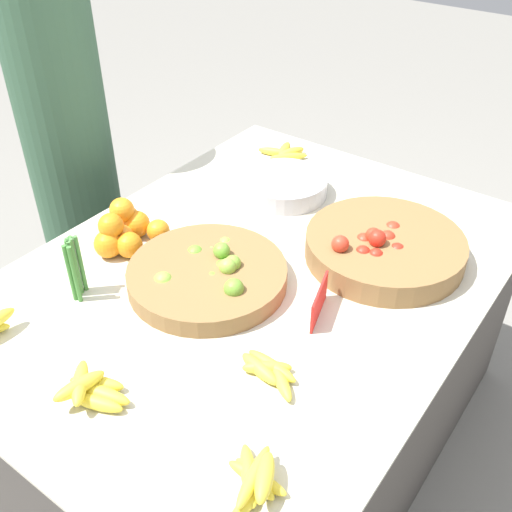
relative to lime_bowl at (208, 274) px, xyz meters
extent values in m
plane|color=gray|center=(0.12, -0.07, -0.74)|extent=(12.00, 12.00, 0.00)
cube|color=#4C4742|center=(0.12, -0.07, -0.39)|extent=(1.51, 1.12, 0.70)
cube|color=beige|center=(0.12, -0.07, -0.03)|extent=(1.58, 1.17, 0.01)
cylinder|color=olive|center=(0.00, 0.00, 0.00)|extent=(0.43, 0.43, 0.05)
sphere|color=#6BA333|center=(-0.03, -0.12, 0.03)|extent=(0.05, 0.05, 0.05)
sphere|color=#89BC42|center=(0.08, 0.05, 0.00)|extent=(0.05, 0.05, 0.05)
sphere|color=#89BC42|center=(0.05, 0.03, 0.00)|extent=(0.05, 0.05, 0.05)
sphere|color=#6BA333|center=(0.09, 0.09, 0.00)|extent=(0.04, 0.04, 0.04)
sphere|color=#6BA333|center=(0.04, -0.02, 0.01)|extent=(0.05, 0.05, 0.05)
sphere|color=#89BC42|center=(-0.10, 0.07, 0.01)|extent=(0.05, 0.05, 0.05)
sphere|color=#6BA333|center=(0.04, 0.08, 0.01)|extent=(0.05, 0.05, 0.05)
sphere|color=#7AB238|center=(0.05, -0.05, 0.03)|extent=(0.05, 0.05, 0.05)
sphere|color=#89BC42|center=(0.02, -0.05, 0.03)|extent=(0.05, 0.05, 0.05)
sphere|color=#6BA333|center=(-0.01, -0.03, 0.00)|extent=(0.05, 0.05, 0.05)
sphere|color=#89BC42|center=(0.13, 0.04, 0.01)|extent=(0.04, 0.04, 0.04)
sphere|color=#6BA333|center=(0.07, 0.00, 0.04)|extent=(0.05, 0.05, 0.05)
cylinder|color=olive|center=(0.39, -0.33, 0.01)|extent=(0.45, 0.45, 0.07)
sphere|color=red|center=(0.36, -0.31, 0.05)|extent=(0.04, 0.04, 0.04)
sphere|color=red|center=(0.31, -0.34, 0.02)|extent=(0.05, 0.05, 0.05)
sphere|color=red|center=(0.38, -0.29, 0.00)|extent=(0.04, 0.04, 0.04)
sphere|color=red|center=(0.46, -0.32, 0.03)|extent=(0.05, 0.05, 0.05)
sphere|color=red|center=(0.40, -0.33, 0.03)|extent=(0.05, 0.05, 0.05)
sphere|color=red|center=(0.35, -0.28, 0.03)|extent=(0.05, 0.05, 0.05)
sphere|color=red|center=(0.42, -0.39, 0.00)|extent=(0.04, 0.04, 0.04)
sphere|color=red|center=(0.26, -0.26, 0.06)|extent=(0.05, 0.05, 0.05)
sphere|color=red|center=(0.37, -0.38, 0.02)|extent=(0.05, 0.05, 0.05)
sphere|color=red|center=(0.34, -0.32, 0.06)|extent=(0.05, 0.05, 0.05)
sphere|color=red|center=(0.34, -0.36, 0.00)|extent=(0.04, 0.04, 0.04)
sphere|color=red|center=(0.41, -0.26, 0.00)|extent=(0.04, 0.04, 0.04)
sphere|color=red|center=(0.29, -0.31, 0.03)|extent=(0.04, 0.04, 0.04)
sphere|color=red|center=(0.30, -0.34, 0.03)|extent=(0.04, 0.04, 0.04)
sphere|color=orange|center=(0.06, 0.37, 0.01)|extent=(0.08, 0.08, 0.08)
sphere|color=orange|center=(0.07, 0.25, 0.01)|extent=(0.07, 0.07, 0.07)
sphere|color=orange|center=(-0.07, 0.31, 0.01)|extent=(0.08, 0.08, 0.08)
sphere|color=orange|center=(-0.04, 0.26, 0.01)|extent=(0.08, 0.08, 0.08)
sphere|color=orange|center=(0.05, 0.32, 0.01)|extent=(0.08, 0.08, 0.08)
sphere|color=orange|center=(-0.01, 0.32, 0.00)|extent=(0.07, 0.07, 0.07)
sphere|color=orange|center=(-0.05, 0.32, 0.06)|extent=(0.07, 0.07, 0.07)
sphere|color=orange|center=(0.03, 0.35, 0.06)|extent=(0.07, 0.07, 0.07)
cylinder|color=#B7B7BF|center=(0.52, 0.10, 0.00)|extent=(0.28, 0.28, 0.06)
cube|color=red|center=(0.07, -0.31, 0.02)|extent=(0.15, 0.05, 0.09)
cylinder|color=#428438|center=(-0.22, 0.26, 0.06)|extent=(0.01, 0.01, 0.17)
cylinder|color=#4C8E42|center=(-0.24, 0.26, 0.06)|extent=(0.01, 0.01, 0.17)
cylinder|color=#4C8E42|center=(-0.22, 0.25, 0.06)|extent=(0.01, 0.01, 0.17)
cylinder|color=#4C8E42|center=(-0.23, 0.25, 0.06)|extent=(0.01, 0.01, 0.17)
cylinder|color=#428438|center=(-0.24, 0.25, 0.06)|extent=(0.01, 0.01, 0.17)
cylinder|color=#428438|center=(-0.26, 0.24, 0.06)|extent=(0.01, 0.01, 0.17)
cylinder|color=#428438|center=(-0.26, 0.22, 0.06)|extent=(0.01, 0.01, 0.17)
cylinder|color=#4C8E42|center=(-0.24, 0.24, 0.06)|extent=(0.01, 0.01, 0.17)
ellipsoid|color=yellow|center=(-0.19, -0.31, -0.01)|extent=(0.06, 0.12, 0.03)
ellipsoid|color=yellow|center=(-0.19, -0.37, -0.01)|extent=(0.10, 0.11, 0.03)
ellipsoid|color=yellow|center=(-0.17, -0.32, -0.01)|extent=(0.09, 0.11, 0.03)
ellipsoid|color=yellow|center=(-0.16, -0.32, -0.01)|extent=(0.05, 0.14, 0.03)
ellipsoid|color=yellow|center=(-0.41, -0.47, -0.01)|extent=(0.04, 0.13, 0.03)
ellipsoid|color=yellow|center=(-0.46, -0.48, -0.02)|extent=(0.12, 0.03, 0.03)
ellipsoid|color=yellow|center=(-0.42, -0.46, -0.01)|extent=(0.06, 0.12, 0.03)
ellipsoid|color=yellow|center=(-0.42, -0.45, -0.01)|extent=(0.12, 0.12, 0.03)
ellipsoid|color=yellow|center=(-0.45, -0.48, -0.02)|extent=(0.11, 0.03, 0.03)
ellipsoid|color=yellow|center=(-0.43, -0.47, 0.01)|extent=(0.15, 0.06, 0.03)
ellipsoid|color=yellow|center=(-0.42, -0.49, 0.02)|extent=(0.11, 0.08, 0.03)
ellipsoid|color=yellow|center=(0.76, 0.27, -0.01)|extent=(0.12, 0.07, 0.03)
ellipsoid|color=yellow|center=(0.73, 0.23, -0.01)|extent=(0.12, 0.12, 0.03)
ellipsoid|color=yellow|center=(0.76, 0.23, -0.01)|extent=(0.12, 0.07, 0.03)
ellipsoid|color=yellow|center=(0.73, 0.28, -0.01)|extent=(0.07, 0.14, 0.03)
ellipsoid|color=yellow|center=(-0.47, -0.08, -0.01)|extent=(0.07, 0.13, 0.03)
ellipsoid|color=yellow|center=(-0.43, -0.04, -0.01)|extent=(0.09, 0.13, 0.03)
ellipsoid|color=yellow|center=(-0.45, -0.07, -0.01)|extent=(0.07, 0.15, 0.04)
ellipsoid|color=yellow|center=(-0.48, -0.04, 0.02)|extent=(0.13, 0.06, 0.03)
ellipsoid|color=yellow|center=(-0.47, -0.03, 0.01)|extent=(0.12, 0.11, 0.03)
cylinder|color=#385B42|center=(0.26, 0.88, -0.05)|extent=(0.32, 0.32, 1.39)
camera|label=1|loc=(-0.95, -0.86, 1.00)|focal=42.00mm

